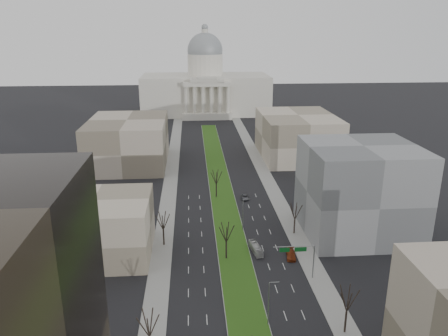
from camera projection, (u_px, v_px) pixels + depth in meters
ground at (222, 197)px, 142.20m from camera, size 600.00×600.00×0.00m
median at (223, 198)px, 141.21m from camera, size 8.00×222.03×0.20m
sidewalk_left at (164, 233)px, 117.18m from camera, size 5.00×330.00×0.15m
sidewalk_right at (293, 228)px, 119.70m from camera, size 5.00×330.00×0.15m
capitol at (206, 87)px, 279.23m from camera, size 80.00×46.00×55.00m
building_beige_left at (96, 227)px, 104.45m from camera, size 26.00×22.00×14.00m
building_grey_right at (359, 190)px, 114.40m from camera, size 28.00×26.00×24.00m
building_far_left at (128, 142)px, 174.90m from camera, size 30.00×40.00×18.00m
building_far_right at (297, 136)px, 184.70m from camera, size 30.00×40.00×18.00m
tree_left_mid at (149, 323)px, 70.46m from camera, size 5.40×5.40×9.72m
tree_left_far at (163, 220)px, 108.48m from camera, size 5.28×5.28×9.50m
tree_right_mid at (348, 298)px, 76.69m from camera, size 5.52×5.52×9.94m
tree_right_far at (295, 211)px, 114.86m from camera, size 5.04×5.04×9.07m
tree_median_b at (226, 232)px, 101.94m from camera, size 5.40×5.40×9.72m
tree_median_c at (216, 177)px, 139.92m from camera, size 5.40×5.40×9.72m
streetlamp_median_b at (269, 303)px, 79.29m from camera, size 1.90×0.20×9.16m
streetlamp_median_c at (243, 214)px, 117.27m from camera, size 1.90×0.20×9.16m
mast_arm_signs at (302, 254)px, 93.86m from camera, size 9.12×0.24×8.09m
car_red at (291, 255)px, 104.38m from camera, size 2.97×5.58×1.54m
car_grey_far at (245, 197)px, 140.25m from camera, size 2.46×4.85×1.31m
box_van at (256, 248)px, 106.87m from camera, size 2.82×7.49×2.04m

